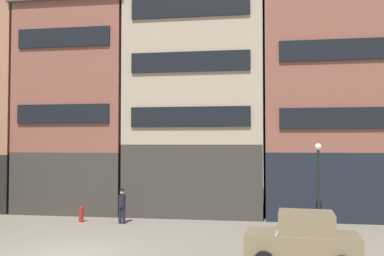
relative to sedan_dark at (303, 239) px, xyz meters
name	(u,v)px	position (x,y,z in m)	size (l,w,h in m)	color
ground_plane	(69,254)	(-8.43, 0.33, -0.91)	(120.00, 120.00, 0.00)	slate
building_center_left	(85,107)	(-12.39, 11.09, 5.57)	(7.05, 6.79, 12.88)	#38332D
building_center_right	(198,75)	(-5.06, 11.08, 7.43)	(8.30, 6.79, 16.60)	#38332D
building_far_right	(341,57)	(3.49, 11.08, 8.31)	(9.51, 6.79, 18.36)	black
sedan_dark	(303,239)	(0.00, 0.00, 0.00)	(3.82, 2.10, 1.83)	#7A6B4C
pedestrian_officer	(122,204)	(-8.35, 6.34, 0.07)	(0.47, 0.47, 1.79)	black
streetlamp_curbside	(318,174)	(1.41, 6.11, 1.76)	(0.32, 0.32, 4.12)	black
fire_hydrant_curbside	(81,214)	(-10.59, 6.44, -0.49)	(0.24, 0.24, 0.83)	maroon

